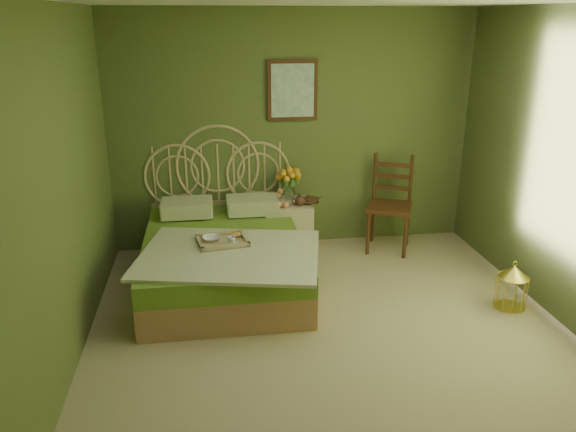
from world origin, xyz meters
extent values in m
plane|color=tan|center=(0.00, 0.00, 0.00)|extent=(4.50, 4.50, 0.00)
plane|color=#526334|center=(0.00, 2.25, 1.30)|extent=(4.00, 0.00, 4.00)
plane|color=#526334|center=(-2.00, 0.00, 1.30)|extent=(0.00, 4.50, 4.50)
cube|color=#3C1B10|center=(-0.02, 2.23, 1.75)|extent=(0.54, 0.03, 0.64)
cube|color=silver|center=(-0.02, 2.21, 1.75)|extent=(0.46, 0.01, 0.56)
cube|color=tan|center=(-0.85, 1.23, 0.15)|extent=(1.49, 1.98, 0.30)
cube|color=olive|center=(-0.85, 1.23, 0.40)|extent=(1.49, 1.98, 0.20)
cube|color=beige|center=(-0.80, 0.78, 0.51)|extent=(1.77, 1.49, 0.03)
cube|color=beige|center=(-1.19, 1.92, 0.58)|extent=(0.54, 0.40, 0.16)
cube|color=beige|center=(-0.50, 1.92, 0.58)|extent=(0.54, 0.40, 0.16)
cube|color=#CEB789|center=(-0.85, 1.02, 0.52)|extent=(0.50, 0.42, 0.04)
ellipsoid|color=#B77A38|center=(-0.73, 1.11, 0.57)|extent=(0.12, 0.07, 0.05)
cube|color=beige|center=(-0.12, 1.98, 0.29)|extent=(0.52, 0.52, 0.57)
cylinder|color=silver|center=(-0.06, 2.10, 0.66)|extent=(0.10, 0.10, 0.18)
ellipsoid|color=tan|center=(-0.26, 2.08, 0.62)|extent=(0.21, 0.11, 0.10)
sphere|color=#EF915D|center=(-0.22, 1.82, 0.61)|extent=(0.07, 0.07, 0.07)
sphere|color=#EF915D|center=(-0.15, 1.80, 0.61)|extent=(0.07, 0.07, 0.07)
cube|color=#3C1B10|center=(1.02, 1.86, 0.50)|extent=(0.62, 0.62, 0.04)
cylinder|color=#3C1B10|center=(0.82, 1.66, 0.25)|extent=(0.04, 0.04, 0.50)
cylinder|color=#3C1B10|center=(1.22, 1.66, 0.25)|extent=(0.04, 0.04, 0.50)
cylinder|color=#3C1B10|center=(0.82, 2.06, 0.25)|extent=(0.04, 0.04, 0.50)
cylinder|color=#3C1B10|center=(1.22, 2.06, 0.25)|extent=(0.04, 0.04, 0.50)
cube|color=#3C1B10|center=(1.02, 2.06, 0.78)|extent=(0.39, 0.20, 0.56)
cylinder|color=gold|center=(1.70, 0.39, 0.01)|extent=(0.27, 0.27, 0.01)
cylinder|color=gold|center=(1.70, 0.39, 0.15)|extent=(0.27, 0.27, 0.30)
cone|color=gold|center=(1.70, 0.39, 0.36)|extent=(0.27, 0.27, 0.11)
imported|color=#381E0F|center=(0.06, 2.00, 0.58)|extent=(0.19, 0.24, 0.02)
imported|color=#472819|center=(0.06, 2.00, 0.60)|extent=(0.28, 0.30, 0.02)
imported|color=white|center=(-0.95, 1.07, 0.56)|extent=(0.19, 0.19, 0.04)
imported|color=white|center=(-0.77, 0.96, 0.57)|extent=(0.10, 0.10, 0.07)
camera|label=1|loc=(-0.95, -3.80, 2.49)|focal=35.00mm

